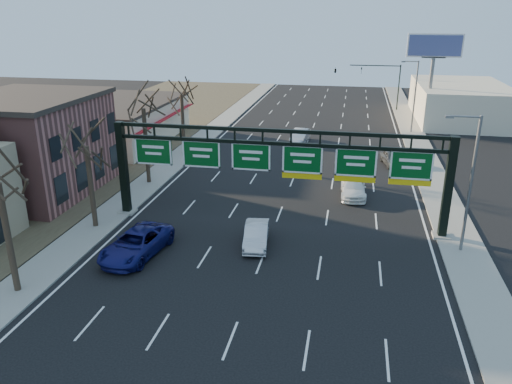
% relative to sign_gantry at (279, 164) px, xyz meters
% --- Properties ---
extents(ground, '(160.00, 160.00, 0.00)m').
position_rel_sign_gantry_xyz_m(ground, '(-0.16, -8.00, -4.63)').
color(ground, black).
rests_on(ground, ground).
extents(sidewalk_left, '(3.00, 120.00, 0.12)m').
position_rel_sign_gantry_xyz_m(sidewalk_left, '(-12.96, 12.00, -4.57)').
color(sidewalk_left, gray).
rests_on(sidewalk_left, ground).
extents(sidewalk_right, '(3.00, 120.00, 0.12)m').
position_rel_sign_gantry_xyz_m(sidewalk_right, '(12.64, 12.00, -4.57)').
color(sidewalk_right, gray).
rests_on(sidewalk_right, ground).
extents(dirt_strip_left, '(21.00, 120.00, 0.06)m').
position_rel_sign_gantry_xyz_m(dirt_strip_left, '(-25.16, 12.00, -4.60)').
color(dirt_strip_left, '#473D2B').
rests_on(dirt_strip_left, ground).
extents(lane_markings, '(21.60, 120.00, 0.01)m').
position_rel_sign_gantry_xyz_m(lane_markings, '(-0.16, 12.00, -4.62)').
color(lane_markings, white).
rests_on(lane_markings, ground).
extents(sign_gantry, '(24.60, 1.20, 7.20)m').
position_rel_sign_gantry_xyz_m(sign_gantry, '(0.00, 0.00, 0.00)').
color(sign_gantry, black).
rests_on(sign_gantry, ground).
extents(brick_block, '(10.40, 12.40, 8.30)m').
position_rel_sign_gantry_xyz_m(brick_block, '(-21.66, 3.00, -0.47)').
color(brick_block, '#985753').
rests_on(brick_block, ground).
extents(cream_strip, '(10.90, 18.40, 4.70)m').
position_rel_sign_gantry_xyz_m(cream_strip, '(-21.64, 21.00, -2.27)').
color(cream_strip, beige).
rests_on(cream_strip, ground).
extents(building_right_distant, '(12.00, 20.00, 5.00)m').
position_rel_sign_gantry_xyz_m(building_right_distant, '(19.84, 42.00, -2.13)').
color(building_right_distant, beige).
rests_on(building_right_distant, ground).
extents(tree_gantry, '(3.60, 3.60, 8.48)m').
position_rel_sign_gantry_xyz_m(tree_gantry, '(-12.96, -3.00, 2.48)').
color(tree_gantry, '#30261B').
rests_on(tree_gantry, sidewalk_left).
extents(tree_mid, '(3.60, 3.60, 9.24)m').
position_rel_sign_gantry_xyz_m(tree_mid, '(-12.96, 7.00, 3.23)').
color(tree_mid, '#30261B').
rests_on(tree_mid, sidewalk_left).
extents(tree_far, '(3.60, 3.60, 8.86)m').
position_rel_sign_gantry_xyz_m(tree_far, '(-12.96, 17.00, 2.86)').
color(tree_far, '#30261B').
rests_on(tree_far, sidewalk_left).
extents(streetlight_near, '(2.15, 0.22, 9.00)m').
position_rel_sign_gantry_xyz_m(streetlight_near, '(12.31, -2.00, 0.45)').
color(streetlight_near, slate).
rests_on(streetlight_near, sidewalk_right).
extents(streetlight_far, '(2.15, 0.22, 9.00)m').
position_rel_sign_gantry_xyz_m(streetlight_far, '(12.31, 32.00, 0.45)').
color(streetlight_far, slate).
rests_on(streetlight_far, sidewalk_right).
extents(billboard_right, '(7.00, 0.50, 12.00)m').
position_rel_sign_gantry_xyz_m(billboard_right, '(14.84, 36.98, 4.43)').
color(billboard_right, slate).
rests_on(billboard_right, ground).
extents(traffic_signal_mast, '(10.16, 0.54, 7.00)m').
position_rel_sign_gantry_xyz_m(traffic_signal_mast, '(5.53, 47.00, 0.87)').
color(traffic_signal_mast, black).
rests_on(traffic_signal_mast, ground).
extents(car_blue_suv, '(3.55, 6.29, 1.66)m').
position_rel_sign_gantry_xyz_m(car_blue_suv, '(-8.16, -6.60, -3.80)').
color(car_blue_suv, navy).
rests_on(car_blue_suv, ground).
extents(car_silver_sedan, '(2.08, 4.56, 1.45)m').
position_rel_sign_gantry_xyz_m(car_silver_sedan, '(-0.90, -3.63, -3.90)').
color(car_silver_sedan, silver).
rests_on(car_silver_sedan, ground).
extents(car_white_wagon, '(2.23, 5.11, 1.46)m').
position_rel_sign_gantry_xyz_m(car_white_wagon, '(5.38, 7.21, -3.90)').
color(car_white_wagon, white).
rests_on(car_white_wagon, ground).
extents(car_grey_far, '(2.54, 4.49, 1.44)m').
position_rel_sign_gantry_xyz_m(car_grey_far, '(9.15, 17.07, -3.91)').
color(car_grey_far, '#404345').
rests_on(car_grey_far, ground).
extents(car_silver_distant, '(2.13, 4.91, 1.57)m').
position_rel_sign_gantry_xyz_m(car_silver_distant, '(-1.01, 24.33, -3.84)').
color(car_silver_distant, '#BCBCC1').
rests_on(car_silver_distant, ground).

